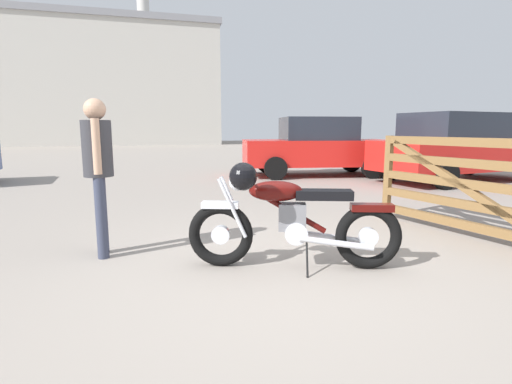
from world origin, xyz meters
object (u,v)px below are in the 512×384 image
vintage_motorcycle (289,219)px  blue_hatchback_right (317,147)px  white_estate_far (464,145)px  timber_gate (482,183)px  bystander (98,161)px

vintage_motorcycle → blue_hatchback_right: 7.84m
vintage_motorcycle → white_estate_far: (6.76, 4.66, 0.45)m
timber_gate → vintage_motorcycle: bearing=83.7°
timber_gate → bystander: bearing=69.4°
blue_hatchback_right → bystander: bearing=58.6°
bystander → white_estate_far: 9.29m
vintage_motorcycle → blue_hatchback_right: blue_hatchback_right is taller
timber_gate → blue_hatchback_right: (1.11, 6.70, 0.13)m
bystander → white_estate_far: bearing=20.9°
vintage_motorcycle → white_estate_far: white_estate_far is taller
white_estate_far → blue_hatchback_right: (-3.06, 2.24, -0.10)m
bystander → blue_hatchback_right: (5.45, 5.95, -0.18)m
timber_gate → white_estate_far: size_ratio=0.52×
bystander → white_estate_far: (8.52, 3.71, -0.08)m
bystander → blue_hatchback_right: 8.08m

